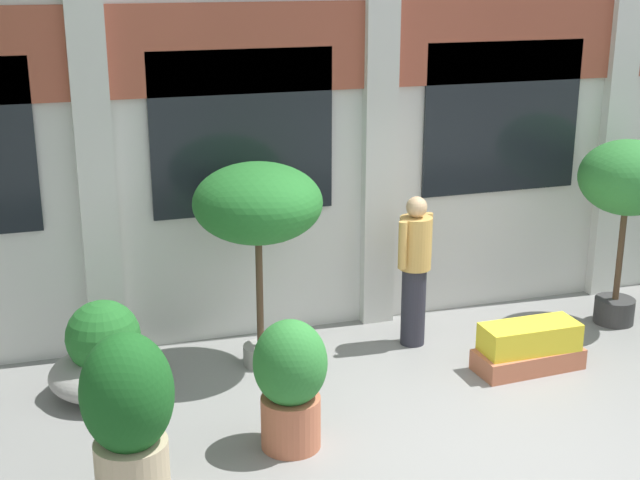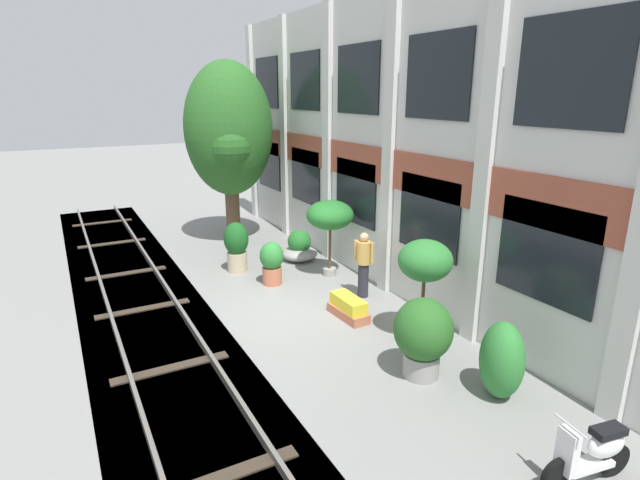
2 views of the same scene
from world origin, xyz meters
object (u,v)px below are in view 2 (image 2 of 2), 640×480
potted_plant_tall_urn (330,216)px  potted_plant_ribbed_drum (236,245)px  topiary_hedge (502,360)px  potted_plant_square_trough (348,308)px  scooter_near_curb (593,453)px  potted_plant_glazed_jar (272,262)px  broadleaf_tree (229,132)px  potted_plant_terracotta_small (425,265)px  potted_plant_fluted_column (423,334)px  resident_by_doorway (364,263)px  potted_plant_wide_bowl (299,248)px

potted_plant_tall_urn → potted_plant_ribbed_drum: 2.76m
potted_plant_tall_urn → topiary_hedge: (6.26, -0.29, -1.01)m
potted_plant_square_trough → scooter_near_curb: (5.67, 0.18, 0.20)m
potted_plant_square_trough → topiary_hedge: (3.73, 0.65, 0.42)m
potted_plant_glazed_jar → scooter_near_curb: bearing=6.0°
scooter_near_curb → topiary_hedge: (-1.94, 0.47, 0.22)m
potted_plant_tall_urn → broadleaf_tree: bearing=-165.4°
potted_plant_glazed_jar → topiary_hedge: bearing=11.9°
scooter_near_curb → potted_plant_terracotta_small: bearing=-88.9°
potted_plant_ribbed_drum → potted_plant_fluted_column: 6.78m
resident_by_doorway → topiary_hedge: bearing=57.0°
broadleaf_tree → potted_plant_wide_bowl: size_ratio=5.46×
potted_plant_ribbed_drum → broadleaf_tree: bearing=162.8°
potted_plant_ribbed_drum → potted_plant_glazed_jar: potted_plant_ribbed_drum is taller
potted_plant_glazed_jar → potted_plant_terracotta_small: bearing=19.1°
potted_plant_terracotta_small → potted_plant_glazed_jar: bearing=-160.9°
potted_plant_wide_bowl → potted_plant_tall_urn: bearing=5.9°
potted_plant_fluted_column → potted_plant_square_trough: (-2.64, 0.10, -0.58)m
potted_plant_fluted_column → potted_plant_ribbed_drum: bearing=-170.9°
potted_plant_ribbed_drum → resident_by_doorway: 3.84m
potted_plant_fluted_column → potted_plant_square_trough: potted_plant_fluted_column is taller
scooter_near_curb → potted_plant_glazed_jar: bearing=-74.7°
potted_plant_tall_urn → potted_plant_ribbed_drum: (-1.52, -2.12, -0.91)m
scooter_near_curb → potted_plant_tall_urn: bearing=-86.0°
potted_plant_fluted_column → potted_plant_wide_bowl: bearing=172.5°
potted_plant_tall_urn → potted_plant_wide_bowl: bearing=-174.1°
broadleaf_tree → potted_plant_terracotta_small: (8.64, 1.01, -1.99)m
potted_plant_fluted_column → scooter_near_curb: size_ratio=1.06×
topiary_hedge → potted_plant_tall_urn: bearing=177.3°
potted_plant_terracotta_small → topiary_hedge: bearing=-3.2°
potted_plant_ribbed_drum → resident_by_doorway: resident_by_doorway is taller
potted_plant_glazed_jar → resident_by_doorway: 2.47m
potted_plant_wide_bowl → potted_plant_square_trough: size_ratio=0.96×
potted_plant_wide_bowl → scooter_near_curb: 9.77m
potted_plant_ribbed_drum → potted_plant_glazed_jar: size_ratio=1.24×
potted_plant_tall_urn → potted_plant_fluted_column: bearing=-11.4°
potted_plant_fluted_column → potted_plant_square_trough: size_ratio=1.31×
broadleaf_tree → scooter_near_curb: (12.74, 0.42, -3.15)m
topiary_hedge → potted_plant_terracotta_small: bearing=176.8°
potted_plant_ribbed_drum → potted_plant_square_trough: 4.25m
potted_plant_wide_bowl → scooter_near_curb: size_ratio=0.77×
potted_plant_tall_urn → scooter_near_curb: potted_plant_tall_urn is taller
potted_plant_glazed_jar → scooter_near_curb: (8.35, 0.88, -0.18)m
potted_plant_glazed_jar → potted_plant_square_trough: bearing=14.5°
potted_plant_wide_bowl → potted_plant_terracotta_small: bearing=-0.1°
broadleaf_tree → potted_plant_tall_urn: bearing=14.6°
potted_plant_glazed_jar → potted_plant_wide_bowl: bearing=133.4°
potted_plant_glazed_jar → topiary_hedge: (6.41, 1.35, 0.04)m
resident_by_doorway → topiary_hedge: resident_by_doorway is taller
broadleaf_tree → potted_plant_ribbed_drum: size_ratio=4.13×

